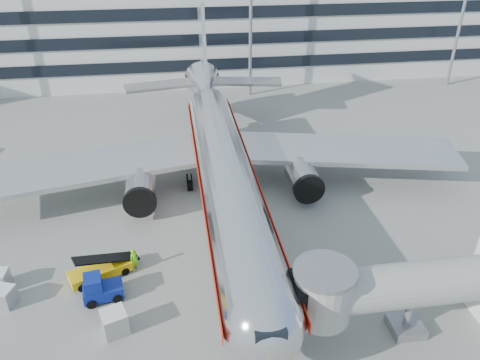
{
  "coord_description": "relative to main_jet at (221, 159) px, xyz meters",
  "views": [
    {
      "loc": [
        -4.28,
        -29.15,
        25.15
      ],
      "look_at": [
        1.24,
        7.65,
        4.0
      ],
      "focal_mm": 35.0,
      "sensor_mm": 36.0,
      "label": 1
    }
  ],
  "objects": [
    {
      "name": "terminal",
      "position": [
        0.0,
        46.23,
        3.57
      ],
      "size": [
        150.0,
        24.25,
        15.6
      ],
      "color": "silver",
      "rests_on": "ground"
    },
    {
      "name": "belt_loader",
      "position": [
        -10.99,
        -10.94,
        -3.55
      ],
      "size": [
        5.06,
        3.54,
        2.4
      ],
      "color": "yellow",
      "rests_on": "ground"
    },
    {
      "name": "main_jet",
      "position": [
        0.0,
        0.0,
        0.0
      ],
      "size": [
        50.95,
        48.7,
        16.06
      ],
      "color": "silver",
      "rests_on": "ground"
    },
    {
      "name": "ground",
      "position": [
        0.0,
        -11.72,
        -4.23
      ],
      "size": [
        180.0,
        180.0,
        0.0
      ],
      "primitive_type": "plane",
      "color": "gray",
      "rests_on": "ground"
    },
    {
      "name": "cargo_container_right",
      "position": [
        -17.62,
        -12.97,
        -3.5
      ],
      "size": [
        1.76,
        1.76,
        1.47
      ],
      "color": "#ABADB2",
      "rests_on": "ground"
    },
    {
      "name": "ramp_worker",
      "position": [
        -8.31,
        -10.42,
        -3.25
      ],
      "size": [
        0.86,
        0.78,
        1.97
      ],
      "primitive_type": "imported",
      "rotation": [
        0.0,
        0.0,
        0.57
      ],
      "color": "#80E618",
      "rests_on": "ground"
    },
    {
      "name": "baggage_tug",
      "position": [
        -10.69,
        -13.42,
        -3.29
      ],
      "size": [
        3.12,
        2.26,
        2.17
      ],
      "color": "navy",
      "rests_on": "ground"
    },
    {
      "name": "cargo_container_front",
      "position": [
        -9.37,
        -16.85,
        -3.37
      ],
      "size": [
        2.06,
        2.06,
        1.72
      ],
      "color": "#ABADB2",
      "rests_on": "ground"
    },
    {
      "name": "jet_bridge",
      "position": [
        12.18,
        -19.72,
        -0.36
      ],
      "size": [
        17.8,
        4.5,
        7.0
      ],
      "color": "silver",
      "rests_on": "ground"
    },
    {
      "name": "lead_in_line",
      "position": [
        0.0,
        -1.72,
        -4.23
      ],
      "size": [
        0.25,
        70.0,
        0.01
      ],
      "primitive_type": "cube",
      "color": "#ECA90C",
      "rests_on": "ground"
    }
  ]
}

